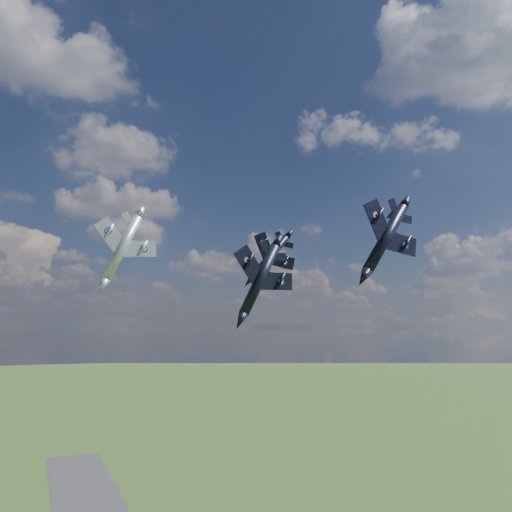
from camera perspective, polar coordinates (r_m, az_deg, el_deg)
name	(u,v)px	position (r m, az deg, el deg)	size (l,w,h in m)	color
jet_lead_navy	(260,279)	(76.40, 0.46, -2.67)	(11.76, 16.39, 3.39)	black
jet_right_navy	(386,238)	(70.42, 14.61, 2.00)	(11.43, 15.94, 3.30)	black
jet_high_navy	(270,257)	(110.38, 1.57, -0.14)	(11.93, 16.63, 3.44)	black
jet_left_silver	(122,248)	(82.39, -15.04, 0.94)	(11.25, 15.68, 3.24)	#A3A5AE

